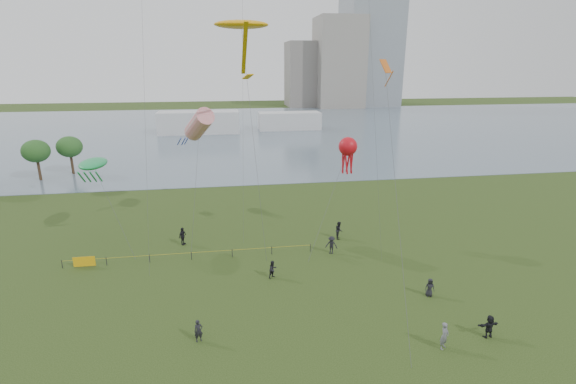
{
  "coord_description": "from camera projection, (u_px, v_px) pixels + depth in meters",
  "views": [
    {
      "loc": [
        -5.25,
        -23.92,
        18.58
      ],
      "look_at": [
        0.0,
        10.0,
        8.0
      ],
      "focal_mm": 26.0,
      "sensor_mm": 36.0,
      "label": 1
    }
  ],
  "objects": [
    {
      "name": "spectator_f",
      "position": [
        199.0,
        331.0,
        28.93
      ],
      "size": [
        0.69,
        0.55,
        1.65
      ],
      "primitive_type": "imported",
      "rotation": [
        0.0,
        0.0,
        0.29
      ],
      "color": "black",
      "rests_on": "ground_plane"
    },
    {
      "name": "building_low",
      "position": [
        305.0,
        74.0,
        188.05
      ],
      "size": [
        16.0,
        18.0,
        28.0
      ],
      "primitive_type": "cube",
      "color": "slate",
      "rests_on": "ground_plane"
    },
    {
      "name": "spectator_d",
      "position": [
        430.0,
        287.0,
        34.63
      ],
      "size": [
        0.85,
        0.63,
        1.58
      ],
      "primitive_type": "imported",
      "rotation": [
        0.0,
        0.0,
        -0.18
      ],
      "color": "black",
      "rests_on": "ground_plane"
    },
    {
      "name": "trees",
      "position": [
        23.0,
        152.0,
        67.08
      ],
      "size": [
        15.95,
        12.8,
        7.16
      ],
      "color": "#342417",
      "rests_on": "ground_plane"
    },
    {
      "name": "spectator_c",
      "position": [
        183.0,
        236.0,
        44.46
      ],
      "size": [
        0.99,
        1.22,
        1.94
      ],
      "primitive_type": "imported",
      "rotation": [
        0.0,
        0.0,
        1.04
      ],
      "color": "black",
      "rests_on": "ground_plane"
    },
    {
      "name": "kite_octopus",
      "position": [
        348.0,
        147.0,
        44.14
      ],
      "size": [
        6.34,
        6.82,
        11.21
      ],
      "rotation": [
        0.0,
        0.0,
        -0.37
      ],
      "color": "#3F3F42"
    },
    {
      "name": "building_mid",
      "position": [
        339.0,
        63.0,
        182.95
      ],
      "size": [
        20.0,
        20.0,
        38.0
      ],
      "primitive_type": "cube",
      "color": "gray",
      "rests_on": "ground_plane"
    },
    {
      "name": "pavilion_right",
      "position": [
        289.0,
        121.0,
        122.69
      ],
      "size": [
        18.0,
        7.0,
        5.0
      ],
      "primitive_type": "cube",
      "color": "silver",
      "rests_on": "ground_plane"
    },
    {
      "name": "fence",
      "position": [
        127.0,
        259.0,
        40.25
      ],
      "size": [
        24.07,
        0.07,
        1.05
      ],
      "color": "black",
      "rests_on": "ground_plane"
    },
    {
      "name": "kite_windsock",
      "position": [
        199.0,
        124.0,
        45.28
      ],
      "size": [
        4.37,
        9.57,
        14.28
      ],
      "rotation": [
        0.0,
        0.0,
        0.26
      ],
      "color": "#3F3F42"
    },
    {
      "name": "kite_stingray",
      "position": [
        241.0,
        25.0,
        39.09
      ],
      "size": [
        5.16,
        10.09,
        22.52
      ],
      "rotation": [
        0.0,
        0.0,
        -0.14
      ],
      "color": "#3F3F42"
    },
    {
      "name": "ground_plane",
      "position": [
        310.0,
        344.0,
        28.83
      ],
      "size": [
        400.0,
        400.0,
        0.0
      ],
      "primitive_type": "plane",
      "color": "#1F320F"
    },
    {
      "name": "pavilion_left",
      "position": [
        199.0,
        122.0,
        115.92
      ],
      "size": [
        22.0,
        8.0,
        6.0
      ],
      "primitive_type": "cube",
      "color": "silver",
      "rests_on": "ground_plane"
    },
    {
      "name": "spectator_b",
      "position": [
        331.0,
        245.0,
        42.38
      ],
      "size": [
        1.39,
        1.13,
        1.88
      ],
      "primitive_type": "imported",
      "rotation": [
        0.0,
        0.0,
        -0.42
      ],
      "color": "black",
      "rests_on": "ground_plane"
    },
    {
      "name": "spectator_e",
      "position": [
        489.0,
        326.0,
        29.36
      ],
      "size": [
        1.62,
        0.6,
        1.72
      ],
      "primitive_type": "imported",
      "rotation": [
        0.0,
        0.0,
        3.2
      ],
      "color": "black",
      "rests_on": "ground_plane"
    },
    {
      "name": "spectator_a",
      "position": [
        273.0,
        269.0,
        37.59
      ],
      "size": [
        1.02,
        0.98,
        1.66
      ],
      "primitive_type": "imported",
      "rotation": [
        0.0,
        0.0,
        0.61
      ],
      "color": "black",
      "rests_on": "ground_plane"
    },
    {
      "name": "kite_creature",
      "position": [
        93.0,
        164.0,
        43.05
      ],
      "size": [
        5.61,
        7.59,
        9.17
      ],
      "rotation": [
        0.0,
        0.0,
        -0.19
      ],
      "color": "#3F3F42"
    },
    {
      "name": "kite_flyer",
      "position": [
        444.0,
        336.0,
        28.17
      ],
      "size": [
        0.86,
        0.81,
        1.97
      ],
      "primitive_type": "imported",
      "rotation": [
        0.0,
        0.0,
        0.65
      ],
      "color": "slate",
      "rests_on": "ground_plane"
    },
    {
      "name": "spectator_g",
      "position": [
        339.0,
        230.0,
        46.09
      ],
      "size": [
        0.92,
        1.08,
        1.95
      ],
      "primitive_type": "imported",
      "rotation": [
        0.0,
        0.0,
        1.36
      ],
      "color": "black",
      "rests_on": "ground_plane"
    },
    {
      "name": "lake",
      "position": [
        242.0,
        129.0,
        123.27
      ],
      "size": [
        400.0,
        120.0,
        0.08
      ],
      "primitive_type": "cube",
      "color": "slate",
      "rests_on": "ground_plane"
    },
    {
      "name": "kite_delta",
      "position": [
        387.0,
        83.0,
        33.99
      ],
      "size": [
        3.06,
        14.5,
        18.95
      ],
      "rotation": [
        0.0,
        0.0,
        -0.32
      ],
      "color": "#3F3F42"
    }
  ]
}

